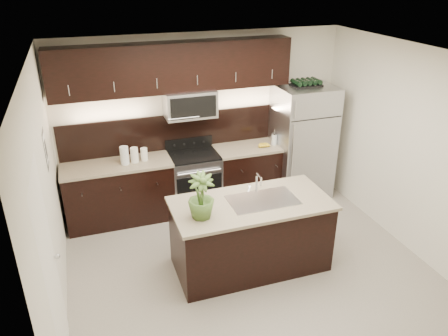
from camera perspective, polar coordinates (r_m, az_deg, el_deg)
The scene contains 12 objects.
ground at distance 5.86m, azimuth 3.09°, elevation -12.56°, with size 4.50×4.50×0.00m, color gray.
room_walls at distance 4.94m, azimuth 2.50°, elevation 2.68°, with size 4.52×4.02×2.71m.
counter_run at distance 6.87m, azimuth -5.56°, elevation -1.95°, with size 3.51×0.65×0.94m.
upper_fixtures at distance 6.44m, azimuth -6.26°, elevation 12.03°, with size 3.49×0.40×1.66m.
island at distance 5.60m, azimuth 3.47°, elevation -8.64°, with size 1.96×0.96×0.94m.
sink_faucet at distance 5.41m, azimuth 5.04°, elevation -4.01°, with size 0.84×0.50×0.28m.
refrigerator at distance 7.30m, azimuth 10.09°, elevation 3.41°, with size 0.90×0.81×1.86m, color #B2B2B7.
wine_rack at distance 7.01m, azimuth 10.69°, elevation 10.88°, with size 0.46×0.28×0.11m.
plant at distance 4.92m, azimuth -3.01°, elevation -3.69°, with size 0.30×0.30×0.54m, color #3F5E25.
canisters at distance 6.49m, azimuth -11.92°, elevation 1.67°, with size 0.40×0.16×0.27m.
french_press at distance 7.06m, azimuth 6.58°, elevation 3.81°, with size 0.09×0.09×0.26m.
bananas at distance 6.96m, azimuth 4.77°, elevation 2.98°, with size 0.19×0.15×0.06m, color gold.
Camera 1 is at (-1.78, -4.29, 3.57)m, focal length 35.00 mm.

